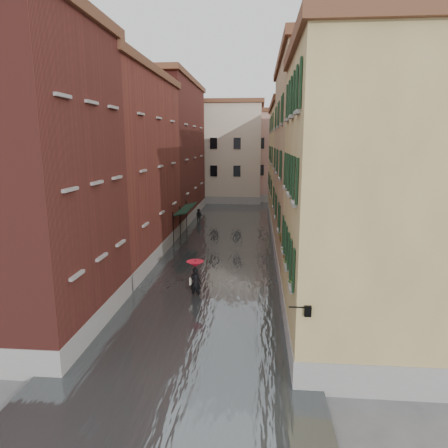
% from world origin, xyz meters
% --- Properties ---
extents(ground, '(120.00, 120.00, 0.00)m').
position_xyz_m(ground, '(0.00, 0.00, 0.00)').
color(ground, '#525254').
rests_on(ground, ground).
extents(floodwater, '(10.00, 60.00, 0.20)m').
position_xyz_m(floodwater, '(0.00, 13.00, 0.10)').
color(floodwater, '#484E50').
rests_on(floodwater, ground).
extents(building_left_near, '(6.00, 8.00, 13.00)m').
position_xyz_m(building_left_near, '(-7.00, -2.00, 6.50)').
color(building_left_near, maroon).
rests_on(building_left_near, ground).
extents(building_left_mid, '(6.00, 14.00, 12.50)m').
position_xyz_m(building_left_mid, '(-7.00, 9.00, 6.25)').
color(building_left_mid, maroon).
rests_on(building_left_mid, ground).
extents(building_left_far, '(6.00, 16.00, 14.00)m').
position_xyz_m(building_left_far, '(-7.00, 24.00, 7.00)').
color(building_left_far, maroon).
rests_on(building_left_far, ground).
extents(building_right_near, '(6.00, 8.00, 11.50)m').
position_xyz_m(building_right_near, '(7.00, -2.00, 5.75)').
color(building_right_near, '#9A854F').
rests_on(building_right_near, ground).
extents(building_right_mid, '(6.00, 14.00, 13.00)m').
position_xyz_m(building_right_mid, '(7.00, 9.00, 6.50)').
color(building_right_mid, '#9E885F').
rests_on(building_right_mid, ground).
extents(building_right_far, '(6.00, 16.00, 11.50)m').
position_xyz_m(building_right_far, '(7.00, 24.00, 5.75)').
color(building_right_far, '#9A854F').
rests_on(building_right_far, ground).
extents(building_end_cream, '(12.00, 9.00, 13.00)m').
position_xyz_m(building_end_cream, '(-3.00, 38.00, 6.50)').
color(building_end_cream, beige).
rests_on(building_end_cream, ground).
extents(building_end_pink, '(10.00, 9.00, 12.00)m').
position_xyz_m(building_end_pink, '(6.00, 40.00, 6.00)').
color(building_end_pink, '#A97E76').
rests_on(building_end_pink, ground).
extents(awning_near, '(1.09, 2.83, 2.80)m').
position_xyz_m(awning_near, '(-3.49, 13.96, 2.46)').
color(awning_near, black).
rests_on(awning_near, ground).
extents(awning_far, '(1.09, 3.21, 2.80)m').
position_xyz_m(awning_far, '(-3.48, 16.96, 2.47)').
color(awning_far, black).
rests_on(awning_far, ground).
extents(wall_lantern, '(0.71, 0.22, 0.35)m').
position_xyz_m(wall_lantern, '(4.33, -6.00, 3.01)').
color(wall_lantern, black).
rests_on(wall_lantern, ground).
extents(window_planters, '(0.59, 8.30, 0.84)m').
position_xyz_m(window_planters, '(4.12, -0.74, 3.51)').
color(window_planters, '#9D3833').
rests_on(window_planters, ground).
extents(pedestrian_main, '(0.97, 0.97, 2.06)m').
position_xyz_m(pedestrian_main, '(-0.52, 1.97, 1.25)').
color(pedestrian_main, black).
rests_on(pedestrian_main, ground).
extents(pedestrian_far, '(0.75, 0.60, 1.46)m').
position_xyz_m(pedestrian_far, '(-3.28, 21.97, 0.73)').
color(pedestrian_far, black).
rests_on(pedestrian_far, ground).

